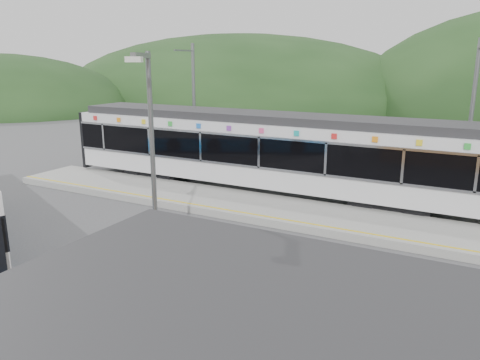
% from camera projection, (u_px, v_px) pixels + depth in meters
% --- Properties ---
extents(ground, '(120.00, 120.00, 0.00)m').
position_uv_depth(ground, '(228.00, 238.00, 16.54)').
color(ground, '#4C4C4F').
rests_on(ground, ground).
extents(hills, '(146.00, 149.00, 26.00)m').
position_uv_depth(hills, '(432.00, 221.00, 18.25)').
color(hills, '#1E3D19').
rests_on(hills, ground).
extents(platform, '(26.00, 3.20, 0.30)m').
position_uv_depth(platform, '(267.00, 209.00, 19.32)').
color(platform, '#9E9E99').
rests_on(platform, ground).
extents(yellow_line, '(26.00, 0.10, 0.01)m').
position_uv_depth(yellow_line, '(253.00, 214.00, 18.17)').
color(yellow_line, yellow).
rests_on(yellow_line, platform).
extents(train, '(20.44, 3.01, 3.74)m').
position_uv_depth(train, '(264.00, 149.00, 21.82)').
color(train, black).
rests_on(train, ground).
extents(catenary_mast_west, '(0.18, 1.80, 7.00)m').
position_uv_depth(catenary_mast_west, '(194.00, 105.00, 26.13)').
color(catenary_mast_west, slate).
rests_on(catenary_mast_west, ground).
extents(catenary_mast_east, '(0.18, 1.80, 7.00)m').
position_uv_depth(catenary_mast_east, '(471.00, 120.00, 19.77)').
color(catenary_mast_east, slate).
rests_on(catenary_mast_east, ground).
extents(lamp_post, '(0.49, 1.15, 6.32)m').
position_uv_depth(lamp_post, '(149.00, 160.00, 11.33)').
color(lamp_post, slate).
rests_on(lamp_post, ground).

